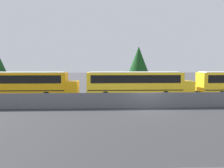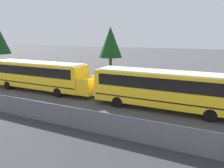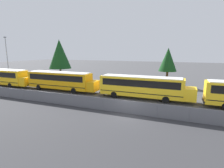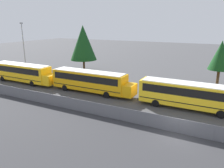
# 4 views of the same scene
# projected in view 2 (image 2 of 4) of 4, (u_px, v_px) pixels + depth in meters

# --- Properties ---
(school_bus_3) EXTENTS (13.17, 2.49, 3.22)m
(school_bus_3) POSITION_uv_depth(u_px,v_px,m) (40.00, 74.00, 23.83)
(school_bus_3) COLOR yellow
(school_bus_3) RESTS_ON ground_plane
(school_bus_4) EXTENTS (13.17, 2.49, 3.22)m
(school_bus_4) POSITION_uv_depth(u_px,v_px,m) (167.00, 88.00, 17.55)
(school_bus_4) COLOR yellow
(school_bus_4) RESTS_ON ground_plane
(tree_2) EXTENTS (3.57, 3.57, 7.38)m
(tree_2) POSITION_uv_depth(u_px,v_px,m) (110.00, 42.00, 33.15)
(tree_2) COLOR #51381E
(tree_2) RESTS_ON ground_plane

